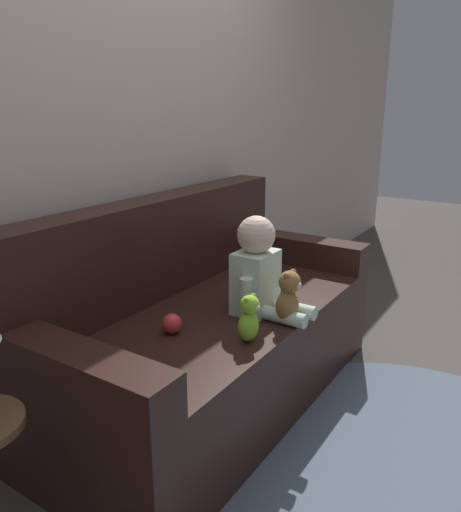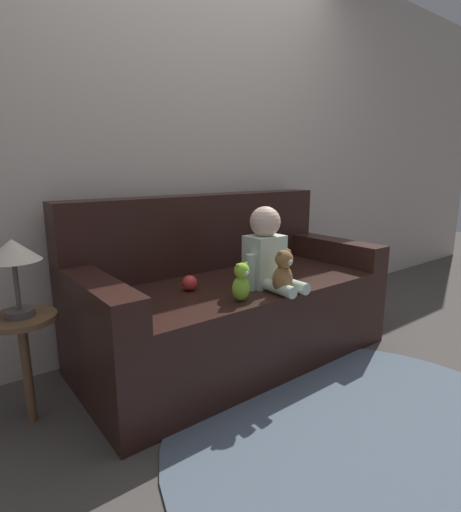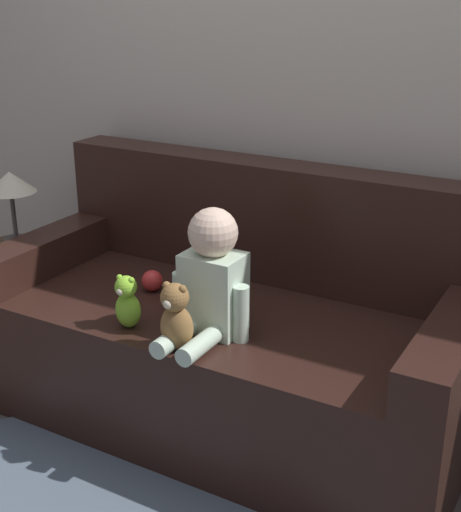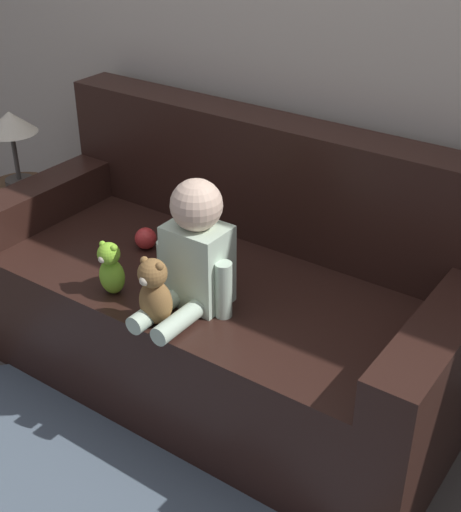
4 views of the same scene
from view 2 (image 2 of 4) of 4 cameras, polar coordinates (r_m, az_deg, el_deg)
ground_plane at (r=2.49m, az=0.63°, el=-14.02°), size 12.00×12.00×0.00m
wall_back at (r=2.65m, az=-6.43°, el=16.53°), size 8.00×0.05×2.60m
couch at (r=2.40m, az=-0.16°, el=-6.46°), size 1.80×0.85×0.95m
person_baby at (r=2.16m, az=5.21°, el=0.52°), size 0.29×0.35×0.43m
teddy_bear_brown at (r=2.04m, az=7.53°, el=-2.34°), size 0.11×0.11×0.23m
plush_toy_side at (r=1.93m, az=1.56°, el=-3.74°), size 0.09×0.09×0.19m
toy_ball at (r=2.11m, az=-5.85°, el=-3.85°), size 0.08×0.08×0.08m
floor_rug at (r=1.92m, az=19.69°, el=-23.60°), size 1.76×1.76×0.01m
side_table at (r=1.89m, az=-28.24°, el=-3.73°), size 0.29×0.29×0.83m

